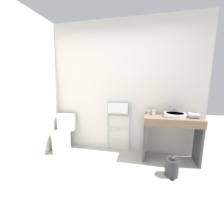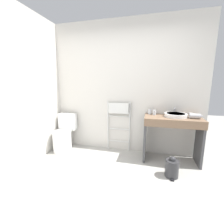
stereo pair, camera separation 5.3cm
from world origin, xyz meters
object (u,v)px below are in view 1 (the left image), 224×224
at_px(sink_basin, 175,115).
at_px(trash_bin, 172,167).
at_px(cup_near_wall, 149,112).
at_px(towel_radiator, 118,115).
at_px(hair_dryer, 194,116).
at_px(toilet, 63,136).
at_px(cup_near_edge, 154,112).

height_order(sink_basin, trash_bin, sink_basin).
bearing_deg(trash_bin, cup_near_wall, 118.55).
bearing_deg(towel_radiator, sink_basin, -9.04).
relative_size(sink_basin, hair_dryer, 1.79).
bearing_deg(cup_near_wall, toilet, -172.30).
distance_m(towel_radiator, trash_bin, 1.39).
relative_size(toilet, sink_basin, 2.03).
bearing_deg(cup_near_wall, towel_radiator, 176.51).
height_order(towel_radiator, sink_basin, towel_radiator).
bearing_deg(sink_basin, hair_dryer, -9.11).
xyz_separation_m(toilet, sink_basin, (2.22, 0.11, 0.55)).
relative_size(hair_dryer, trash_bin, 0.64).
xyz_separation_m(towel_radiator, trash_bin, (1.00, -0.72, -0.64)).
distance_m(cup_near_edge, trash_bin, 1.01).
height_order(towel_radiator, hair_dryer, towel_radiator).
distance_m(sink_basin, trash_bin, 0.91).
relative_size(sink_basin, cup_near_wall, 4.21).
bearing_deg(toilet, towel_radiator, 13.67).
relative_size(toilet, cup_near_edge, 8.56).
relative_size(towel_radiator, trash_bin, 3.17).
bearing_deg(cup_near_edge, towel_radiator, 172.51).
height_order(toilet, cup_near_wall, cup_near_wall).
bearing_deg(towel_radiator, trash_bin, -35.72).
bearing_deg(toilet, hair_dryer, 1.30).
distance_m(toilet, cup_near_edge, 1.94).
relative_size(cup_near_edge, hair_dryer, 0.42).
bearing_deg(cup_near_edge, cup_near_wall, 146.50).
bearing_deg(cup_near_edge, trash_bin, -65.37).
bearing_deg(cup_near_wall, sink_basin, -16.50).
distance_m(cup_near_wall, hair_dryer, 0.77).
bearing_deg(trash_bin, hair_dryer, 52.44).
xyz_separation_m(cup_near_edge, trash_bin, (0.29, -0.62, -0.74)).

